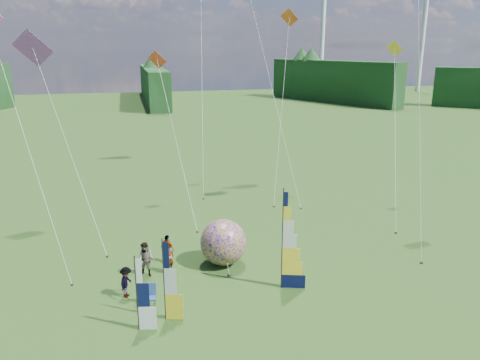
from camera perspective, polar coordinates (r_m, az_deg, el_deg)
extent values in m
plane|color=#376022|center=(21.61, 5.32, -16.94)|extent=(220.00, 220.00, 0.00)
sphere|color=#100095|center=(26.08, -2.05, -7.60)|extent=(3.18, 3.18, 2.57)
imported|color=#66594C|center=(25.59, -8.58, -9.51)|extent=(0.67, 0.65, 1.55)
imported|color=#66594C|center=(25.37, -11.41, -9.48)|extent=(1.02, 0.82, 1.88)
imported|color=#66594C|center=(23.71, -13.70, -12.00)|extent=(0.72, 1.06, 1.54)
imported|color=#66594C|center=(26.77, -8.84, -8.27)|extent=(0.92, 0.96, 1.61)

